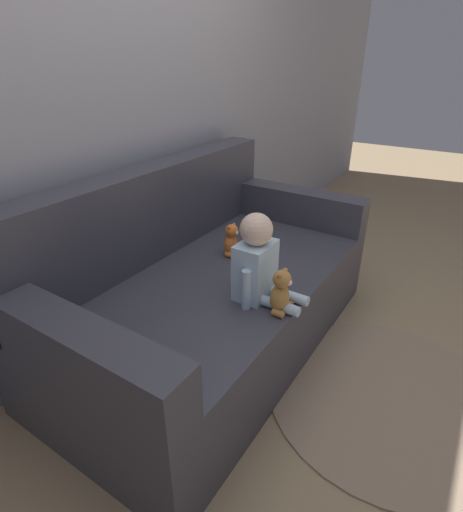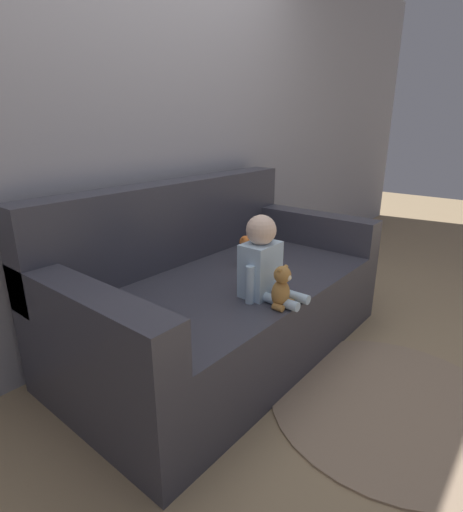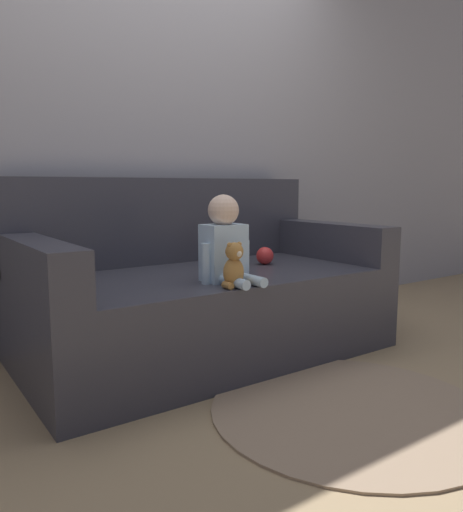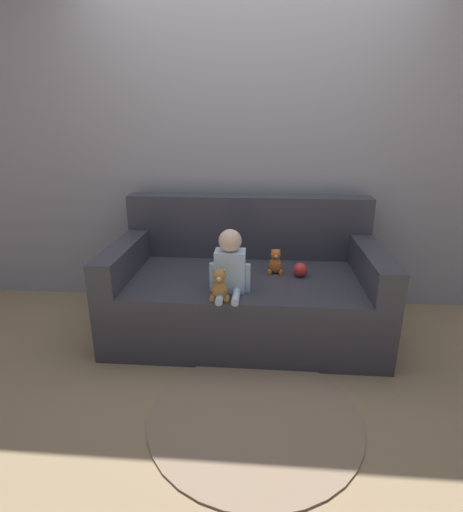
{
  "view_description": "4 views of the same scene",
  "coord_description": "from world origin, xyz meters",
  "views": [
    {
      "loc": [
        -1.45,
        -1.04,
        1.44
      ],
      "look_at": [
        -0.02,
        -0.11,
        0.58
      ],
      "focal_mm": 28.0,
      "sensor_mm": 36.0,
      "label": 1
    },
    {
      "loc": [
        -1.56,
        -1.32,
        1.26
      ],
      "look_at": [
        0.01,
        -0.03,
        0.57
      ],
      "focal_mm": 28.0,
      "sensor_mm": 36.0,
      "label": 2
    },
    {
      "loc": [
        -1.37,
        -2.17,
        0.88
      ],
      "look_at": [
        0.05,
        -0.15,
        0.54
      ],
      "focal_mm": 35.0,
      "sensor_mm": 36.0,
      "label": 3
    },
    {
      "loc": [
        0.11,
        -2.62,
        1.48
      ],
      "look_at": [
        -0.09,
        -0.06,
        0.6
      ],
      "focal_mm": 28.0,
      "sensor_mm": 36.0,
      "label": 4
    }
  ],
  "objects": [
    {
      "name": "ground_plane",
      "position": [
        0.0,
        0.0,
        0.0
      ],
      "size": [
        12.0,
        12.0,
        0.0
      ],
      "primitive_type": "plane",
      "color": "#9E8460"
    },
    {
      "name": "wall_back",
      "position": [
        0.0,
        0.58,
        1.3
      ],
      "size": [
        8.0,
        0.05,
        2.6
      ],
      "color": "#93939E",
      "rests_on": "ground_plane"
    },
    {
      "name": "couch",
      "position": [
        0.0,
        0.06,
        0.32
      ],
      "size": [
        1.86,
        1.0,
        0.93
      ],
      "color": "#383842",
      "rests_on": "ground_plane"
    },
    {
      "name": "person_baby",
      "position": [
        -0.08,
        -0.29,
        0.62
      ],
      "size": [
        0.26,
        0.32,
        0.4
      ],
      "color": "silver",
      "rests_on": "couch"
    },
    {
      "name": "teddy_bear_brown",
      "position": [
        -0.13,
        -0.43,
        0.54
      ],
      "size": [
        0.12,
        0.09,
        0.2
      ],
      "color": "#AD7A3D",
      "rests_on": "couch"
    },
    {
      "name": "plush_toy_side",
      "position": [
        0.21,
        0.04,
        0.53
      ],
      "size": [
        0.1,
        0.08,
        0.18
      ],
      "color": "orange",
      "rests_on": "couch"
    },
    {
      "name": "toy_ball",
      "position": [
        0.38,
        -0.01,
        0.49
      ],
      "size": [
        0.1,
        0.1,
        0.1
      ],
      "color": "red",
      "rests_on": "couch"
    },
    {
      "name": "floor_rug",
      "position": [
        0.1,
        -0.91,
        0.01
      ],
      "size": [
        1.11,
        1.11,
        0.01
      ],
      "color": "gray",
      "rests_on": "ground_plane"
    }
  ]
}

